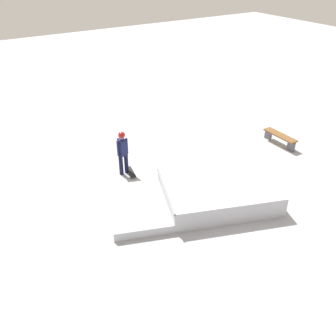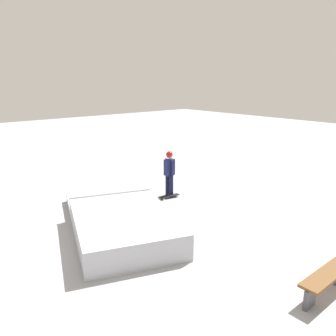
# 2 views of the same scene
# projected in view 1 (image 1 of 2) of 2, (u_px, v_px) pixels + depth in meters

# --- Properties ---
(ground_plane) EXTENTS (60.00, 60.00, 0.00)m
(ground_plane) POSITION_uv_depth(u_px,v_px,m) (233.00, 198.00, 12.43)
(ground_plane) COLOR #A8AAB2
(skate_ramp) EXTENTS (5.96, 4.30, 0.74)m
(skate_ramp) POSITION_uv_depth(u_px,v_px,m) (204.00, 195.00, 12.05)
(skate_ramp) COLOR #B0B3BB
(skate_ramp) RESTS_ON ground
(skater) EXTENTS (0.44, 0.38, 1.73)m
(skater) POSITION_uv_depth(u_px,v_px,m) (123.00, 150.00, 13.27)
(skater) COLOR black
(skater) RESTS_ON ground
(skateboard) EXTENTS (0.38, 0.82, 0.09)m
(skateboard) POSITION_uv_depth(u_px,v_px,m) (131.00, 172.00, 13.72)
(skateboard) COLOR black
(skateboard) RESTS_ON ground
(park_bench) EXTENTS (0.41, 1.66, 0.48)m
(park_bench) POSITION_uv_depth(u_px,v_px,m) (280.00, 137.00, 15.59)
(park_bench) COLOR brown
(park_bench) RESTS_ON ground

